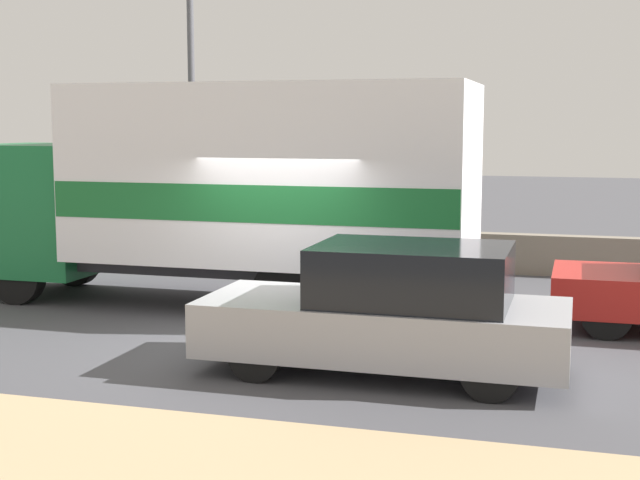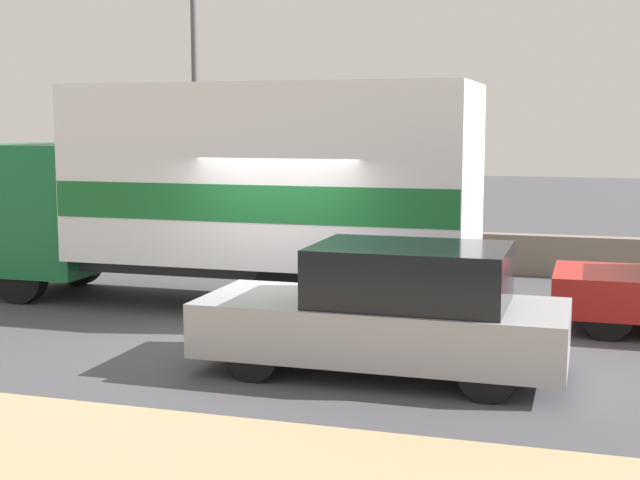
# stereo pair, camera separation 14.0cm
# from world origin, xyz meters

# --- Properties ---
(ground_plane) EXTENTS (80.00, 80.00, 0.00)m
(ground_plane) POSITION_xyz_m (0.00, 0.00, 0.00)
(ground_plane) COLOR #47474C
(stone_wall_backdrop) EXTENTS (60.00, 0.35, 0.80)m
(stone_wall_backdrop) POSITION_xyz_m (0.00, 6.49, 0.40)
(stone_wall_backdrop) COLOR gray
(stone_wall_backdrop) RESTS_ON ground_plane
(street_lamp) EXTENTS (0.56, 0.28, 7.67)m
(street_lamp) POSITION_xyz_m (-3.55, 5.59, 4.39)
(street_lamp) COLOR #4C4C51
(street_lamp) RESTS_ON ground_plane
(box_truck) EXTENTS (8.46, 2.59, 3.61)m
(box_truck) POSITION_xyz_m (-1.12, 1.96, 1.98)
(box_truck) COLOR #196B38
(box_truck) RESTS_ON ground_plane
(car_hatchback) EXTENTS (4.38, 1.76, 1.58)m
(car_hatchback) POSITION_xyz_m (2.14, -1.29, 0.77)
(car_hatchback) COLOR #9E9EA3
(car_hatchback) RESTS_ON ground_plane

